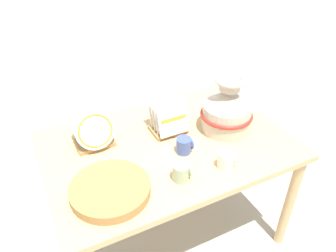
{
  "coord_description": "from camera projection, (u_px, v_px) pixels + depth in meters",
  "views": [
    {
      "loc": [
        -0.61,
        -1.21,
        1.76
      ],
      "look_at": [
        0.0,
        0.0,
        0.82
      ],
      "focal_mm": 35.0,
      "sensor_mm": 36.0,
      "label": 1
    }
  ],
  "objects": [
    {
      "name": "ground_plane",
      "position": [
        168.0,
        230.0,
        2.12
      ],
      "size": [
        14.0,
        14.0,
        0.0
      ],
      "primitive_type": "plane",
      "color": "#B2ADA3"
    },
    {
      "name": "display_table",
      "position": [
        168.0,
        155.0,
        1.76
      ],
      "size": [
        1.27,
        0.85,
        0.71
      ],
      "color": "tan",
      "rests_on": "ground_plane"
    },
    {
      "name": "ceramic_vase",
      "position": [
        227.0,
        109.0,
        1.75
      ],
      "size": [
        0.28,
        0.28,
        0.31
      ],
      "color": "beige",
      "rests_on": "display_table"
    },
    {
      "name": "dish_rack_round_plates",
      "position": [
        93.0,
        131.0,
        1.65
      ],
      "size": [
        0.2,
        0.18,
        0.22
      ],
      "color": "tan",
      "rests_on": "display_table"
    },
    {
      "name": "dish_rack_square_plates",
      "position": [
        168.0,
        120.0,
        1.77
      ],
      "size": [
        0.19,
        0.17,
        0.19
      ],
      "color": "tan",
      "rests_on": "display_table"
    },
    {
      "name": "wicker_charger_stack",
      "position": [
        110.0,
        190.0,
        1.41
      ],
      "size": [
        0.35,
        0.35,
        0.04
      ],
      "color": "#AD7F47",
      "rests_on": "display_table"
    },
    {
      "name": "mug_cream_glaze",
      "position": [
        227.0,
        160.0,
        1.54
      ],
      "size": [
        0.08,
        0.08,
        0.08
      ],
      "color": "silver",
      "rests_on": "display_table"
    },
    {
      "name": "mug_sage_glaze",
      "position": [
        182.0,
        172.0,
        1.47
      ],
      "size": [
        0.08,
        0.08,
        0.08
      ],
      "color": "#9EB28E",
      "rests_on": "display_table"
    },
    {
      "name": "mug_cobalt_glaze",
      "position": [
        184.0,
        145.0,
        1.63
      ],
      "size": [
        0.08,
        0.08,
        0.08
      ],
      "color": "#42569E",
      "rests_on": "display_table"
    }
  ]
}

